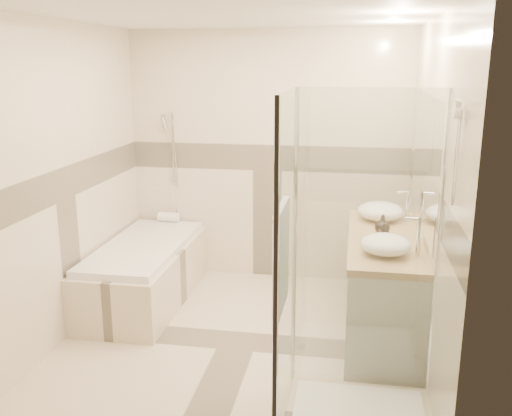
% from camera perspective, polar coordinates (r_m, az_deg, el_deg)
% --- Properties ---
extents(room, '(2.82, 3.02, 2.52)m').
position_cam_1_polar(room, '(4.30, -1.13, 1.94)').
color(room, '#C4B49C').
rests_on(room, ground).
extents(bathtub, '(0.75, 1.70, 0.56)m').
position_cam_1_polar(bathtub, '(5.45, -11.08, -6.05)').
color(bathtub, beige).
rests_on(bathtub, ground).
extents(vanity, '(0.58, 1.62, 0.85)m').
position_cam_1_polar(vanity, '(4.75, 12.49, -7.68)').
color(vanity, silver).
rests_on(vanity, ground).
extents(shower_enclosure, '(0.96, 0.93, 2.04)m').
position_cam_1_polar(shower_enclosure, '(3.56, 8.57, -13.95)').
color(shower_enclosure, beige).
rests_on(shower_enclosure, ground).
extents(vessel_sink_near, '(0.40, 0.40, 0.16)m').
position_cam_1_polar(vessel_sink_near, '(5.06, 12.35, -0.30)').
color(vessel_sink_near, white).
rests_on(vessel_sink_near, vanity).
extents(vessel_sink_far, '(0.37, 0.37, 0.15)m').
position_cam_1_polar(vessel_sink_far, '(4.17, 12.83, -3.57)').
color(vessel_sink_far, white).
rests_on(vessel_sink_far, vanity).
extents(faucet_near, '(0.11, 0.03, 0.27)m').
position_cam_1_polar(faucet_near, '(5.06, 14.84, 0.45)').
color(faucet_near, silver).
rests_on(faucet_near, vanity).
extents(faucet_far, '(0.12, 0.03, 0.29)m').
position_cam_1_polar(faucet_far, '(4.16, 15.86, -2.43)').
color(faucet_far, silver).
rests_on(faucet_far, vanity).
extents(amenity_bottle_a, '(0.07, 0.08, 0.15)m').
position_cam_1_polar(amenity_bottle_a, '(4.45, 12.66, -2.43)').
color(amenity_bottle_a, black).
rests_on(amenity_bottle_a, vanity).
extents(amenity_bottle_b, '(0.14, 0.14, 0.16)m').
position_cam_1_polar(amenity_bottle_b, '(4.66, 12.54, -1.60)').
color(amenity_bottle_b, black).
rests_on(amenity_bottle_b, vanity).
extents(folded_towels, '(0.16, 0.23, 0.07)m').
position_cam_1_polar(folded_towels, '(5.29, 12.23, -0.16)').
color(folded_towels, white).
rests_on(folded_towels, vanity).
extents(rolled_towel, '(0.22, 0.10, 0.10)m').
position_cam_1_polar(rolled_towel, '(6.04, -8.73, -0.90)').
color(rolled_towel, white).
rests_on(rolled_towel, bathtub).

